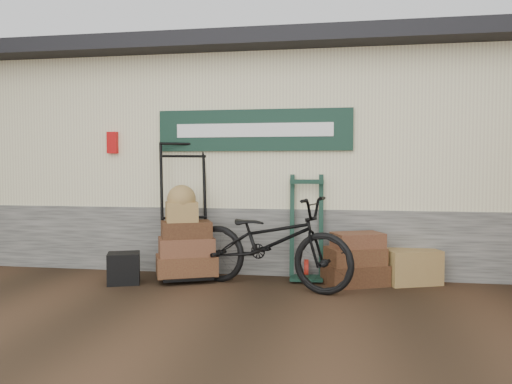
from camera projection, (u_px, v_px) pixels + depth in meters
ground at (265, 295)px, 5.72m from camera, size 80.00×80.00×0.00m
station_building at (289, 158)px, 8.33m from camera, size 14.40×4.10×3.20m
porter_trolley at (184, 208)px, 6.56m from camera, size 1.11×1.00×1.83m
green_barrow at (307, 227)px, 6.45m from camera, size 0.52×0.44×1.36m
suitcase_stack at (355, 258)px, 6.19m from camera, size 0.87×0.73×0.66m
wicker_hamper at (411, 266)px, 6.26m from camera, size 0.76×0.63×0.43m
black_trunk at (124, 268)px, 6.25m from camera, size 0.48×0.45×0.39m
bicycle at (269, 237)px, 6.02m from camera, size 1.35×2.25×1.24m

